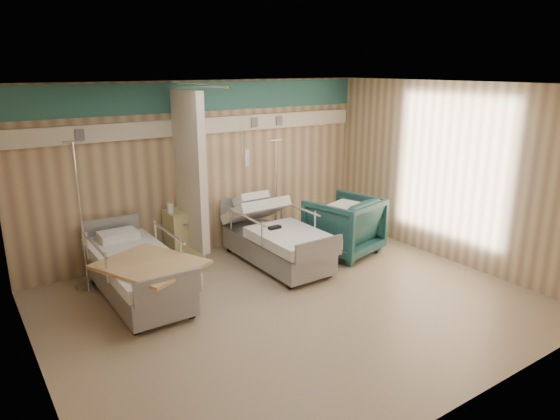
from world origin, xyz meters
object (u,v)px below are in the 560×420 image
object	(u,v)px
bedside_cabinet	(184,236)
iv_stand_right	(276,224)
bed_right	(276,245)
visitor_armchair	(344,226)
iv_stand_left	(86,260)
bed_left	(138,277)

from	to	relation	value
bedside_cabinet	iv_stand_right	bearing A→B (deg)	-4.69
bed_right	iv_stand_right	bearing A→B (deg)	56.82
bedside_cabinet	visitor_armchair	distance (m)	2.60
bed_right	visitor_armchair	size ratio (longest dim) A/B	2.05
bedside_cabinet	iv_stand_left	xyz separation A→B (m)	(-1.53, -0.16, 0.00)
bed_left	iv_stand_left	size ratio (longest dim) A/B	1.04
visitor_armchair	iv_stand_right	bearing A→B (deg)	-68.60
bed_right	visitor_armchair	bearing A→B (deg)	-10.86
visitor_armchair	iv_stand_left	distance (m)	3.99
bed_right	bed_left	world-z (taller)	same
iv_stand_right	iv_stand_left	bearing A→B (deg)	-179.60
visitor_armchair	iv_stand_left	size ratio (longest dim) A/B	0.51
bed_left	visitor_armchair	size ratio (longest dim) A/B	2.05
bed_right	visitor_armchair	distance (m)	1.22
iv_stand_right	iv_stand_left	size ratio (longest dim) A/B	0.89
bedside_cabinet	visitor_armchair	world-z (taller)	visitor_armchair
iv_stand_left	bed_left	bearing A→B (deg)	-57.12
bed_right	visitor_armchair	world-z (taller)	visitor_armchair
bedside_cabinet	visitor_armchair	bearing A→B (deg)	-25.75
iv_stand_right	visitor_armchair	bearing A→B (deg)	-55.23
bedside_cabinet	visitor_armchair	xyz separation A→B (m)	(2.34, -1.13, 0.05)
bedside_cabinet	bed_left	bearing A→B (deg)	-139.40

